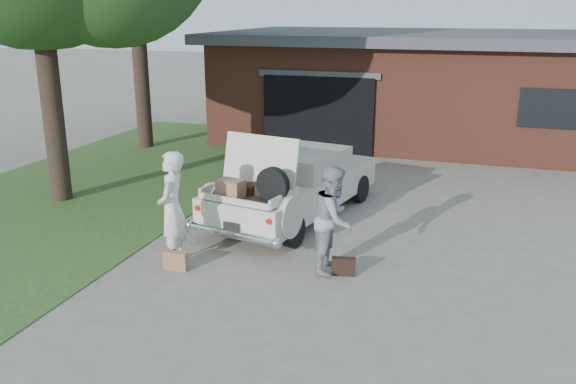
% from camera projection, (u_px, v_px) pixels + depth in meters
% --- Properties ---
extents(ground, '(90.00, 90.00, 0.00)m').
position_uv_depth(ground, '(277.00, 267.00, 9.89)').
color(ground, gray).
rests_on(ground, ground).
extents(grass_strip, '(6.00, 16.00, 0.02)m').
position_uv_depth(grass_strip, '(96.00, 187.00, 14.24)').
color(grass_strip, '#2D4C1E').
rests_on(grass_strip, ground).
extents(house, '(12.80, 7.80, 3.30)m').
position_uv_depth(house, '(422.00, 84.00, 19.55)').
color(house, brown).
rests_on(house, ground).
extents(sedan, '(2.60, 4.80, 1.87)m').
position_uv_depth(sedan, '(294.00, 184.00, 12.11)').
color(sedan, beige).
rests_on(sedan, ground).
extents(woman_left, '(0.58, 0.77, 1.88)m').
position_uv_depth(woman_left, '(172.00, 209.00, 9.77)').
color(woman_left, silver).
rests_on(woman_left, ground).
extents(woman_right, '(0.67, 0.85, 1.71)m').
position_uv_depth(woman_right, '(334.00, 219.00, 9.56)').
color(woman_right, gray).
rests_on(woman_right, ground).
extents(suitcase_left, '(0.40, 0.13, 0.31)m').
position_uv_depth(suitcase_left, '(176.00, 261.00, 9.74)').
color(suitcase_left, olive).
rests_on(suitcase_left, ground).
extents(suitcase_right, '(0.39, 0.19, 0.29)m').
position_uv_depth(suitcase_right, '(344.00, 266.00, 9.55)').
color(suitcase_right, black).
rests_on(suitcase_right, ground).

